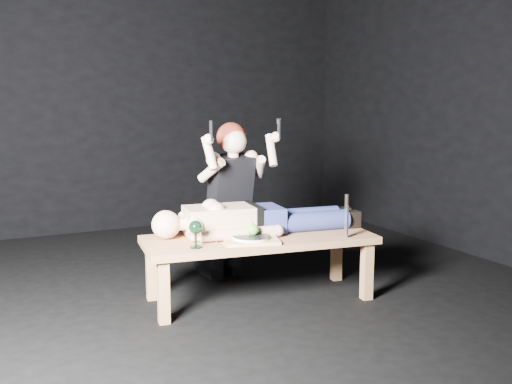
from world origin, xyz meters
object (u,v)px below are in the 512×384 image
at_px(kneeling_woman, 226,199).
at_px(serving_tray, 251,240).
at_px(table, 259,268).
at_px(carving_knife, 347,216).
at_px(lying_man, 260,215).
at_px(goblet, 196,234).

bearing_deg(kneeling_woman, serving_tray, -102.86).
bearing_deg(table, serving_tray, -127.41).
distance_m(kneeling_woman, carving_knife, 1.00).
xyz_separation_m(lying_man, serving_tray, (-0.18, -0.23, -0.11)).
bearing_deg(lying_man, kneeling_woman, 104.32).
height_order(serving_tray, goblet, goblet).
bearing_deg(carving_knife, lying_man, 145.80).
bearing_deg(serving_tray, carving_knife, -14.93).
xyz_separation_m(lying_man, goblet, (-0.56, -0.23, -0.03)).
xyz_separation_m(lying_man, carving_knife, (0.46, -0.40, 0.03)).
xyz_separation_m(table, goblet, (-0.51, -0.11, 0.31)).
distance_m(table, lying_man, 0.37).
bearing_deg(kneeling_woman, goblet, -129.22).
height_order(lying_man, carving_knife, carving_knife).
distance_m(serving_tray, carving_knife, 0.67).
bearing_deg(lying_man, table, -110.81).
bearing_deg(serving_tray, kneeling_woman, 79.73).
relative_size(serving_tray, goblet, 2.01).
relative_size(goblet, carving_knife, 0.60).
relative_size(kneeling_woman, carving_knife, 4.18).
height_order(kneeling_woman, serving_tray, kneeling_woman).
height_order(lying_man, kneeling_woman, kneeling_woman).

